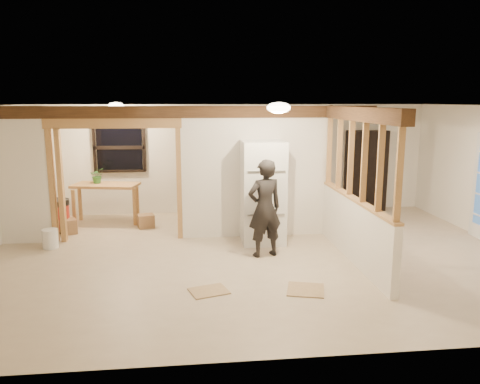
{
  "coord_description": "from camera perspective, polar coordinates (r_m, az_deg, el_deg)",
  "views": [
    {
      "loc": [
        -1.06,
        -7.52,
        2.59
      ],
      "look_at": [
        -0.19,
        0.4,
        1.02
      ],
      "focal_mm": 35.0,
      "sensor_mm": 36.0,
      "label": 1
    }
  ],
  "objects": [
    {
      "name": "floor",
      "position": [
        8.02,
        1.65,
        -7.75
      ],
      "size": [
        9.0,
        6.5,
        0.01
      ],
      "primitive_type": "cube",
      "color": "#C1AC8F",
      "rests_on": "ground"
    },
    {
      "name": "ceiling",
      "position": [
        7.59,
        1.75,
        10.44
      ],
      "size": [
        9.0,
        6.5,
        0.01
      ],
      "primitive_type": "cube",
      "color": "white"
    },
    {
      "name": "wall_back",
      "position": [
        10.9,
        -0.68,
        4.06
      ],
      "size": [
        9.0,
        0.01,
        2.5
      ],
      "primitive_type": "cube",
      "color": "white",
      "rests_on": "floor"
    },
    {
      "name": "wall_front",
      "position": [
        4.6,
        7.35,
        -5.9
      ],
      "size": [
        9.0,
        0.01,
        2.5
      ],
      "primitive_type": "cube",
      "color": "white",
      "rests_on": "floor"
    },
    {
      "name": "partition_left_stub",
      "position": [
        9.31,
        -24.96,
        1.81
      ],
      "size": [
        0.9,
        0.12,
        2.5
      ],
      "primitive_type": "cube",
      "color": "silver",
      "rests_on": "floor"
    },
    {
      "name": "partition_center",
      "position": [
        8.91,
        1.9,
        2.47
      ],
      "size": [
        2.8,
        0.12,
        2.5
      ],
      "primitive_type": "cube",
      "color": "silver",
      "rests_on": "floor"
    },
    {
      "name": "doorway_frame",
      "position": [
        8.95,
        -14.83,
        1.16
      ],
      "size": [
        2.46,
        0.14,
        2.2
      ],
      "primitive_type": "cube",
      "color": "#B3834B",
      "rests_on": "floor"
    },
    {
      "name": "header_beam_back",
      "position": [
        8.72,
        -5.99,
        9.68
      ],
      "size": [
        7.0,
        0.18,
        0.22
      ],
      "primitive_type": "cube",
      "color": "#4A2E19",
      "rests_on": "ceiling"
    },
    {
      "name": "header_beam_right",
      "position": [
        7.6,
        14.37,
        9.2
      ],
      "size": [
        0.18,
        3.3,
        0.22
      ],
      "primitive_type": "cube",
      "color": "#4A2E19",
      "rests_on": "ceiling"
    },
    {
      "name": "pony_wall",
      "position": [
        7.88,
        13.72,
        -4.58
      ],
      "size": [
        0.12,
        3.2,
        1.0
      ],
      "primitive_type": "cube",
      "color": "silver",
      "rests_on": "floor"
    },
    {
      "name": "stud_partition",
      "position": [
        7.66,
        14.11,
        3.81
      ],
      "size": [
        0.14,
        3.2,
        1.32
      ],
      "primitive_type": "cube",
      "color": "#B3834B",
      "rests_on": "pony_wall"
    },
    {
      "name": "window_back",
      "position": [
        10.85,
        -14.49,
        5.27
      ],
      "size": [
        1.12,
        0.1,
        1.1
      ],
      "primitive_type": "cube",
      "color": "black",
      "rests_on": "wall_back"
    },
    {
      "name": "ceiling_dome_main",
      "position": [
        7.15,
        4.74,
        10.21
      ],
      "size": [
        0.36,
        0.36,
        0.16
      ],
      "primitive_type": "ellipsoid",
      "color": "#FFEABF",
      "rests_on": "ceiling"
    },
    {
      "name": "ceiling_dome_util",
      "position": [
        9.92,
        -14.88,
        10.12
      ],
      "size": [
        0.32,
        0.32,
        0.14
      ],
      "primitive_type": "ellipsoid",
      "color": "#FFEABF",
      "rests_on": "ceiling"
    },
    {
      "name": "hanging_bulb",
      "position": [
        9.18,
        -12.31,
        8.31
      ],
      "size": [
        0.07,
        0.07,
        0.07
      ],
      "primitive_type": "ellipsoid",
      "color": "#FFD88C",
      "rests_on": "ceiling"
    },
    {
      "name": "refrigerator",
      "position": [
        8.55,
        2.79,
        -0.03
      ],
      "size": [
        0.77,
        0.75,
        1.87
      ],
      "primitive_type": "cube",
      "color": "silver",
      "rests_on": "floor"
    },
    {
      "name": "woman",
      "position": [
        7.79,
        3.03,
        -2.0
      ],
      "size": [
        0.69,
        0.54,
        1.65
      ],
      "primitive_type": "imported",
      "rotation": [
        0.0,
        0.0,
        3.42
      ],
      "color": "#282526",
      "rests_on": "floor"
    },
    {
      "name": "work_table",
      "position": [
        10.41,
        -15.94,
        -1.33
      ],
      "size": [
        1.46,
        0.94,
        0.85
      ],
      "primitive_type": "cube",
      "rotation": [
        0.0,
        0.0,
        -0.21
      ],
      "color": "#B3834B",
      "rests_on": "floor"
    },
    {
      "name": "potted_plant",
      "position": [
        10.43,
        -16.99,
        1.95
      ],
      "size": [
        0.35,
        0.32,
        0.34
      ],
      "primitive_type": "imported",
      "rotation": [
        0.0,
        0.0,
        0.23
      ],
      "color": "#356726",
      "rests_on": "work_table"
    },
    {
      "name": "shop_vac",
      "position": [
        9.98,
        -21.33,
        -2.7
      ],
      "size": [
        0.59,
        0.59,
        0.67
      ],
      "primitive_type": "cylinder",
      "rotation": [
        0.0,
        0.0,
        -0.16
      ],
      "color": "#A51D11",
      "rests_on": "floor"
    },
    {
      "name": "bookshelf",
      "position": [
        11.45,
        15.09,
        2.5
      ],
      "size": [
        0.95,
        0.32,
        1.9
      ],
      "primitive_type": "cube",
      "color": "black",
      "rests_on": "floor"
    },
    {
      "name": "bucket",
      "position": [
        9.0,
        -22.12,
        -5.3
      ],
      "size": [
        0.28,
        0.28,
        0.34
      ],
      "primitive_type": "cylinder",
      "rotation": [
        0.0,
        0.0,
        -0.01
      ],
      "color": "silver",
      "rests_on": "floor"
    },
    {
      "name": "box_util_a",
      "position": [
        9.87,
        -11.39,
        -3.49
      ],
      "size": [
        0.38,
        0.35,
        0.28
      ],
      "primitive_type": "cube",
      "rotation": [
        0.0,
        0.0,
        0.26
      ],
      "color": "olive",
      "rests_on": "floor"
    },
    {
      "name": "box_util_b",
      "position": [
        9.85,
        -20.24,
        -3.96
      ],
      "size": [
        0.41,
        0.41,
        0.29
      ],
      "primitive_type": "cube",
      "rotation": [
        0.0,
        0.0,
        0.43
      ],
      "color": "olive",
      "rests_on": "floor"
    },
    {
      "name": "floor_panel_near",
      "position": [
        6.68,
        8.01,
        -11.71
      ],
      "size": [
        0.62,
        0.62,
        0.02
      ],
      "primitive_type": "cube",
      "rotation": [
        0.0,
        0.0,
        -0.27
      ],
      "color": "tan",
      "rests_on": "floor"
    },
    {
      "name": "floor_panel_far",
      "position": [
        6.59,
        -3.81,
        -11.95
      ],
      "size": [
        0.6,
        0.53,
        0.02
      ],
      "primitive_type": "cube",
      "rotation": [
        0.0,
        0.0,
        0.3
      ],
      "color": "tan",
      "rests_on": "floor"
    }
  ]
}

